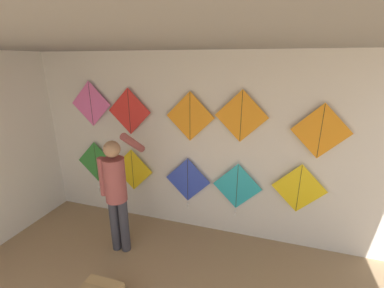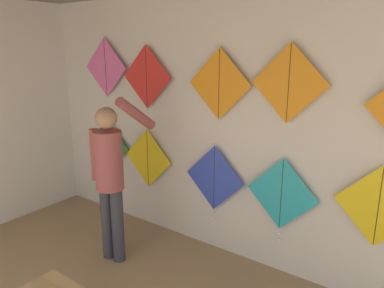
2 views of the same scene
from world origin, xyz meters
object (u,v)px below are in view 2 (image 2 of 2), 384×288
(kite_5, at_px, (106,67))
(kite_2, at_px, (214,180))
(kite_0, at_px, (108,147))
(kite_4, at_px, (379,207))
(kite_6, at_px, (147,77))
(kite_1, at_px, (148,158))
(kite_3, at_px, (281,196))
(kite_7, at_px, (219,84))
(shopkeeper, at_px, (110,171))
(kite_8, at_px, (289,83))

(kite_5, bearing_deg, kite_2, -0.01)
(kite_0, height_order, kite_2, kite_0)
(kite_4, xyz_separation_m, kite_6, (-2.58, 0.00, 0.94))
(kite_2, height_order, kite_5, kite_5)
(kite_0, relative_size, kite_1, 1.28)
(kite_3, distance_m, kite_7, 1.27)
(shopkeeper, distance_m, kite_8, 1.97)
(kite_0, xyz_separation_m, kite_8, (2.47, 0.00, 1.00))
(kite_5, xyz_separation_m, kite_7, (1.69, 0.00, -0.10))
(shopkeeper, height_order, kite_7, kite_7)
(kite_7, bearing_deg, kite_3, -0.03)
(kite_1, distance_m, kite_4, 2.61)
(kite_7, distance_m, kite_8, 0.74)
(shopkeeper, height_order, kite_0, shopkeeper)
(kite_3, bearing_deg, kite_6, 179.99)
(kite_4, relative_size, kite_8, 1.00)
(kite_0, relative_size, kite_5, 1.28)
(shopkeeper, relative_size, kite_4, 2.44)
(kite_5, xyz_separation_m, kite_8, (2.43, 0.00, -0.05))
(shopkeeper, distance_m, kite_3, 1.74)
(shopkeeper, bearing_deg, kite_8, 19.91)
(kite_6, bearing_deg, kite_8, 0.00)
(shopkeeper, distance_m, kite_0, 1.21)
(kite_1, xyz_separation_m, kite_8, (1.75, 0.00, 1.03))
(kite_0, xyz_separation_m, kite_3, (2.47, 0.00, -0.08))
(kite_0, height_order, kite_1, kite_0)
(kite_3, xyz_separation_m, kite_4, (0.85, 0.00, 0.12))
(kite_0, bearing_deg, kite_4, 0.01)
(kite_3, relative_size, kite_5, 1.19)
(kite_0, distance_m, kite_8, 2.66)
(kite_3, height_order, kite_4, kite_4)
(kite_3, bearing_deg, kite_7, 179.97)
(kite_5, bearing_deg, shopkeeper, -41.76)
(kite_0, bearing_deg, kite_1, 0.05)
(kite_4, bearing_deg, kite_5, 180.00)
(kite_5, bearing_deg, kite_0, -179.13)
(kite_8, bearing_deg, kite_7, 180.00)
(kite_2, relative_size, kite_3, 1.00)
(kite_1, distance_m, kite_2, 0.98)
(kite_6, bearing_deg, kite_3, -0.01)
(kite_1, relative_size, kite_2, 0.84)
(kite_1, xyz_separation_m, kite_6, (0.02, 0.00, 1.00))
(kite_7, bearing_deg, kite_5, 180.00)
(shopkeeper, height_order, kite_2, shopkeeper)
(kite_4, distance_m, kite_5, 3.44)
(kite_6, distance_m, kite_8, 1.73)
(kite_1, distance_m, kite_6, 1.00)
(kite_0, distance_m, kite_6, 1.22)
(kite_0, relative_size, kite_2, 1.08)
(kite_6, relative_size, kite_7, 1.00)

